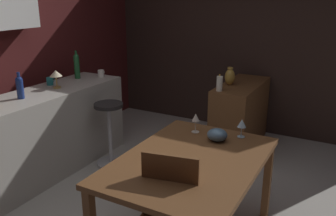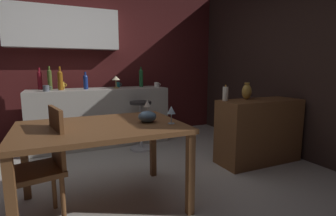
% 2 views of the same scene
% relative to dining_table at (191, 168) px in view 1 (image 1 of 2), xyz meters
% --- Properties ---
extents(wall_side_right, '(0.10, 4.40, 2.60)m').
position_rel_dining_table_xyz_m(wall_side_right, '(2.71, 0.68, 0.64)').
color(wall_side_right, '#33231E').
rests_on(wall_side_right, ground_plane).
extents(dining_table, '(1.37, 0.96, 0.74)m').
position_rel_dining_table_xyz_m(dining_table, '(0.00, 0.00, 0.00)').
color(dining_table, brown).
rests_on(dining_table, ground_plane).
extents(kitchen_counter, '(2.10, 0.60, 0.90)m').
position_rel_dining_table_xyz_m(kitchen_counter, '(0.31, 1.90, -0.21)').
color(kitchen_counter, '#B2ADA3').
rests_on(kitchen_counter, ground_plane).
extents(sideboard_cabinet, '(1.10, 0.44, 0.82)m').
position_rel_dining_table_xyz_m(sideboard_cabinet, '(2.05, 0.27, -0.25)').
color(sideboard_cabinet, brown).
rests_on(sideboard_cabinet, ground_plane).
extents(bar_stool, '(0.34, 0.34, 0.73)m').
position_rel_dining_table_xyz_m(bar_stool, '(0.81, 1.38, -0.27)').
color(bar_stool, '#262323').
rests_on(bar_stool, ground_plane).
extents(wine_glass_left, '(0.07, 0.07, 0.16)m').
position_rel_dining_table_xyz_m(wine_glass_left, '(0.57, -0.19, 0.20)').
color(wine_glass_left, silver).
rests_on(wine_glass_left, dining_table).
extents(wine_glass_right, '(0.07, 0.07, 0.17)m').
position_rel_dining_table_xyz_m(wine_glass_right, '(0.49, 0.19, 0.21)').
color(wine_glass_right, silver).
rests_on(wine_glass_right, dining_table).
extents(fruit_bowl, '(0.16, 0.16, 0.10)m').
position_rel_dining_table_xyz_m(fruit_bowl, '(0.40, -0.04, 0.13)').
color(fruit_bowl, slate).
rests_on(fruit_bowl, dining_table).
extents(wine_bottle_green, '(0.07, 0.07, 0.34)m').
position_rel_dining_table_xyz_m(wine_bottle_green, '(1.04, 2.01, 0.40)').
color(wine_bottle_green, '#1E592D').
rests_on(wine_bottle_green, kitchen_counter).
extents(wine_bottle_cobalt, '(0.07, 0.07, 0.26)m').
position_rel_dining_table_xyz_m(wine_bottle_cobalt, '(0.11, 1.90, 0.36)').
color(wine_bottle_cobalt, navy).
rests_on(wine_bottle_cobalt, kitchen_counter).
extents(cup_white, '(0.11, 0.07, 0.08)m').
position_rel_dining_table_xyz_m(cup_white, '(1.25, 1.82, 0.28)').
color(cup_white, white).
rests_on(cup_white, kitchen_counter).
extents(cup_teal, '(0.11, 0.07, 0.09)m').
position_rel_dining_table_xyz_m(cup_teal, '(0.64, 2.06, 0.28)').
color(cup_teal, teal).
rests_on(cup_teal, kitchen_counter).
extents(counter_lamp, '(0.13, 0.13, 0.20)m').
position_rel_dining_table_xyz_m(counter_lamp, '(0.57, 1.89, 0.39)').
color(counter_lamp, '#A58447').
rests_on(counter_lamp, kitchen_counter).
extents(pillar_candle_tall, '(0.07, 0.07, 0.20)m').
position_rel_dining_table_xyz_m(pillar_candle_tall, '(1.59, 0.40, 0.25)').
color(pillar_candle_tall, white).
rests_on(pillar_candle_tall, sideboard_cabinet).
extents(vase_brass, '(0.12, 0.12, 0.22)m').
position_rel_dining_table_xyz_m(vase_brass, '(1.93, 0.39, 0.26)').
color(vase_brass, '#B78C38').
rests_on(vase_brass, sideboard_cabinet).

